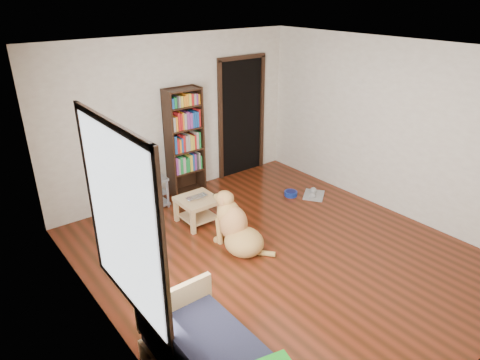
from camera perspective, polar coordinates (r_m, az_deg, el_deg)
ground at (r=5.79m, az=4.94°, el=-9.68°), size 5.00×5.00×0.00m
ceiling at (r=4.85m, az=6.07°, el=16.74°), size 5.00×5.00×0.00m
wall_back at (r=7.10m, az=-8.59°, el=8.27°), size 4.50×0.00×4.50m
wall_left at (r=4.11m, az=-18.24°, el=-5.00°), size 0.00×5.00×5.00m
wall_right at (r=6.85m, az=19.44°, el=6.55°), size 0.00×5.00×5.00m
laptop at (r=6.28m, az=-5.56°, el=-2.44°), size 0.33×0.21×0.03m
dog_bowl at (r=7.29m, az=6.78°, el=-1.80°), size 0.22×0.22×0.08m
grey_rag at (r=7.35m, az=9.81°, el=-2.00°), size 0.51×0.49×0.03m
window at (r=3.60m, az=-15.54°, el=-5.32°), size 0.03×1.46×1.70m
doorway at (r=7.85m, az=0.20°, el=8.72°), size 1.03×0.05×2.19m
tv_stand at (r=6.88m, az=-13.49°, el=-1.90°), size 0.90×0.45×0.50m
crt_tv at (r=6.71m, az=-13.96°, el=1.81°), size 0.55×0.52×0.58m
bookshelf at (r=7.08m, az=-7.45°, el=5.75°), size 0.60×0.30×1.80m
coffee_table at (r=6.37m, az=-5.66°, el=-3.41°), size 0.55×0.55×0.40m
dog at (r=5.72m, az=-0.45°, el=-6.54°), size 0.57×0.95×0.81m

